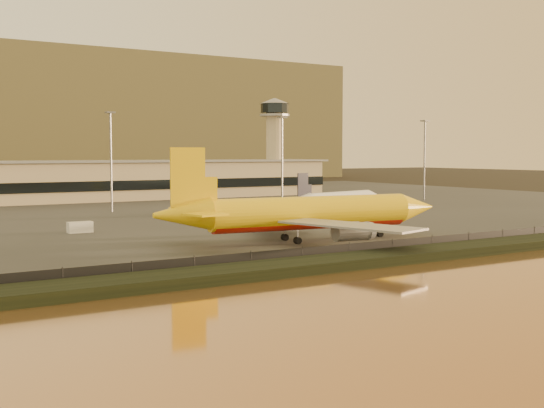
% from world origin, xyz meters
% --- Properties ---
extents(ground, '(900.00, 900.00, 0.00)m').
position_xyz_m(ground, '(0.00, 0.00, 0.00)').
color(ground, black).
rests_on(ground, ground).
extents(embankment, '(320.00, 7.00, 1.40)m').
position_xyz_m(embankment, '(0.00, -17.00, 0.70)').
color(embankment, black).
rests_on(embankment, ground).
extents(tarmac, '(320.00, 220.00, 0.20)m').
position_xyz_m(tarmac, '(0.00, 95.00, 0.10)').
color(tarmac, '#2D2D2D').
rests_on(tarmac, ground).
extents(perimeter_fence, '(300.00, 0.05, 2.20)m').
position_xyz_m(perimeter_fence, '(0.00, -13.00, 1.30)').
color(perimeter_fence, black).
rests_on(perimeter_fence, tarmac).
extents(terminal_building, '(202.00, 25.00, 12.60)m').
position_xyz_m(terminal_building, '(-14.52, 125.55, 6.25)').
color(terminal_building, tan).
rests_on(terminal_building, tarmac).
extents(control_tower, '(11.20, 11.20, 35.50)m').
position_xyz_m(control_tower, '(70.00, 131.00, 21.66)').
color(control_tower, tan).
rests_on(control_tower, tarmac).
extents(apron_light_masts, '(152.20, 12.20, 25.40)m').
position_xyz_m(apron_light_masts, '(15.00, 75.00, 15.70)').
color(apron_light_masts, slate).
rests_on(apron_light_masts, tarmac).
extents(dhl_cargo_jet, '(53.04, 51.64, 15.83)m').
position_xyz_m(dhl_cargo_jet, '(-0.38, 6.17, 4.93)').
color(dhl_cargo_jet, yellow).
rests_on(dhl_cargo_jet, tarmac).
extents(white_narrowbody_jet, '(34.58, 33.15, 10.02)m').
position_xyz_m(white_narrowbody_jet, '(42.82, 54.66, 3.19)').
color(white_narrowbody_jet, white).
rests_on(white_narrowbody_jet, tarmac).
extents(gse_vehicle_yellow, '(4.90, 3.21, 2.03)m').
position_xyz_m(gse_vehicle_yellow, '(21.82, 31.69, 1.21)').
color(gse_vehicle_yellow, yellow).
rests_on(gse_vehicle_yellow, tarmac).
extents(gse_vehicle_white, '(4.56, 2.06, 2.05)m').
position_xyz_m(gse_vehicle_white, '(-29.59, 38.90, 1.22)').
color(gse_vehicle_white, white).
rests_on(gse_vehicle_white, tarmac).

